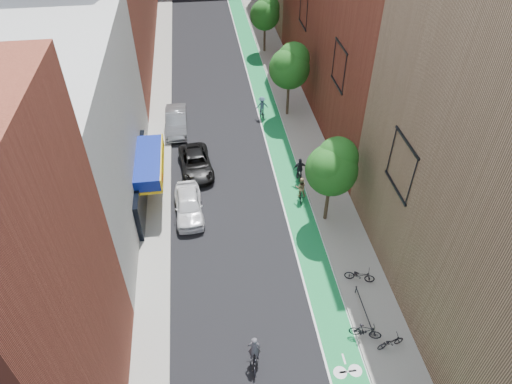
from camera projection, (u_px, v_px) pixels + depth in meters
name	position (u px, v px, depth m)	size (l,w,h in m)	color
ground	(267.00, 363.00, 23.59)	(160.00, 160.00, 0.00)	black
bike_lane	(267.00, 105.00, 43.50)	(2.00, 68.00, 0.01)	#167E38
sidewalk_left	(161.00, 112.00, 42.43)	(2.00, 68.00, 0.15)	gray
sidewalk_right	(292.00, 103.00, 43.71)	(3.00, 68.00, 0.15)	gray
building_left_white	(65.00, 133.00, 29.04)	(8.00, 20.00, 12.00)	silver
tree_near	(333.00, 166.00, 28.65)	(3.40, 3.36, 6.42)	#332619
tree_mid	(290.00, 65.00, 39.00)	(3.55, 3.53, 6.74)	#332619
tree_far	(265.00, 13.00, 49.75)	(3.30, 3.25, 6.21)	#332619
parked_car_white	(189.00, 205.00, 31.63)	(1.88, 4.68, 1.60)	white
parked_car_black	(196.00, 163.00, 35.43)	(2.32, 5.03, 1.40)	black
parked_car_silver	(176.00, 121.00, 39.78)	(1.77, 5.08, 1.67)	gray
cyclist_lead	(254.00, 355.00, 23.17)	(0.89, 1.94, 2.13)	black
cyclist_lane_near	(301.00, 191.00, 32.71)	(0.85, 1.55, 1.95)	black
cyclist_lane_mid	(300.00, 173.00, 34.28)	(1.05, 1.67, 2.10)	black
cyclist_lane_far	(262.00, 108.00, 41.28)	(1.16, 1.61, 2.05)	black
parked_bike_near	(360.00, 275.00, 27.18)	(0.63, 1.80, 0.95)	black
parked_bike_mid	(365.00, 331.00, 24.26)	(0.49, 1.75, 1.05)	black
parked_bike_far	(391.00, 342.00, 23.91)	(0.54, 1.54, 0.81)	black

